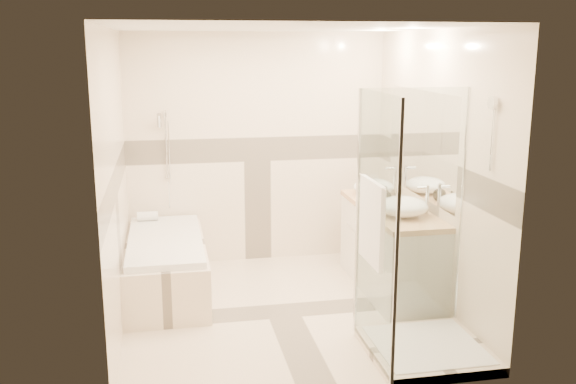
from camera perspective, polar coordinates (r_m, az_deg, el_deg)
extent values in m
cube|color=beige|center=(5.93, -0.50, -10.56)|extent=(2.80, 3.00, 0.01)
cube|color=white|center=(5.44, -0.55, 14.45)|extent=(2.80, 3.00, 0.01)
cube|color=beige|center=(7.02, -2.75, 3.81)|extent=(2.80, 0.01, 2.50)
cube|color=beige|center=(4.12, 3.27, -2.71)|extent=(2.80, 0.01, 2.50)
cube|color=beige|center=(5.48, -15.12, 0.79)|extent=(0.01, 3.00, 2.50)
cube|color=beige|center=(5.97, 12.88, 1.88)|extent=(0.01, 3.00, 2.50)
cube|color=white|center=(6.20, 11.72, 4.22)|extent=(0.01, 1.60, 1.00)
cylinder|color=silver|center=(6.90, -10.79, 4.28)|extent=(0.02, 0.02, 0.70)
cube|color=beige|center=(6.36, -10.76, -6.67)|extent=(0.75, 1.70, 0.50)
cube|color=white|center=(6.28, -10.87, -4.26)|extent=(0.69, 1.60, 0.06)
ellipsoid|color=white|center=(6.29, -10.85, -4.70)|extent=(0.56, 1.40, 0.16)
cube|color=silver|center=(6.34, 9.08, -5.24)|extent=(0.55, 1.60, 0.80)
cylinder|color=silver|center=(5.85, 7.78, -5.23)|extent=(0.01, 0.24, 0.01)
cylinder|color=silver|center=(6.57, 5.56, -3.11)|extent=(0.01, 0.24, 0.01)
cube|color=tan|center=(6.23, 9.22, -1.52)|extent=(0.57, 1.62, 0.05)
cube|color=beige|center=(5.26, 12.22, -13.57)|extent=(0.90, 0.90, 0.08)
cube|color=white|center=(5.24, 12.24, -13.13)|extent=(0.80, 0.80, 0.01)
cube|color=white|center=(4.74, 7.84, -3.36)|extent=(0.01, 0.90, 2.00)
cube|color=white|center=(5.29, 10.86, -1.75)|extent=(0.90, 0.01, 2.00)
cylinder|color=silver|center=(4.33, 9.66, -4.99)|extent=(0.03, 0.03, 2.00)
cylinder|color=silver|center=(5.15, 6.18, -2.00)|extent=(0.03, 0.03, 2.00)
cylinder|color=silver|center=(5.48, 15.22, -1.48)|extent=(0.03, 0.03, 2.00)
cylinder|color=silver|center=(4.92, 17.72, 7.54)|extent=(0.03, 0.10, 0.10)
cylinder|color=silver|center=(4.64, 7.55, 0.88)|extent=(0.02, 0.60, 0.02)
cube|color=white|center=(4.71, 7.45, -2.69)|extent=(0.04, 0.48, 0.62)
ellipsoid|color=white|center=(6.65, 7.63, 0.43)|extent=(0.42, 0.42, 0.17)
ellipsoid|color=white|center=(5.88, 10.22, -1.27)|extent=(0.45, 0.45, 0.18)
cylinder|color=silver|center=(6.71, 9.46, 1.03)|extent=(0.03, 0.03, 0.29)
cylinder|color=silver|center=(6.67, 9.08, 2.07)|extent=(0.10, 0.03, 0.03)
cylinder|color=silver|center=(5.95, 12.26, -0.70)|extent=(0.03, 0.03, 0.28)
cylinder|color=silver|center=(5.91, 11.87, 0.38)|extent=(0.10, 0.02, 0.02)
imported|color=black|center=(6.08, 9.47, -0.87)|extent=(0.08, 0.08, 0.16)
imported|color=black|center=(6.32, 8.64, -0.24)|extent=(0.17, 0.17, 0.17)
cube|color=white|center=(6.81, 7.19, 0.37)|extent=(0.20, 0.28, 0.08)
cylinder|color=white|center=(6.89, -12.37, -2.11)|extent=(0.21, 0.10, 0.10)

